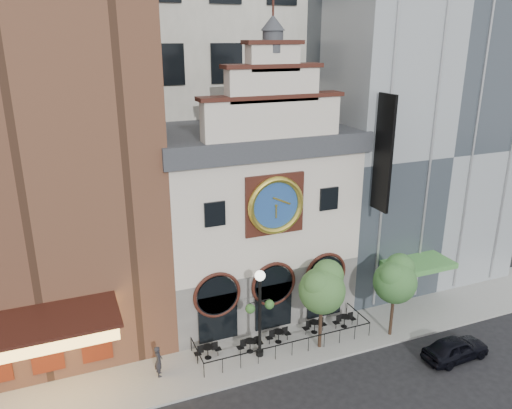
{
  "coord_description": "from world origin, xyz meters",
  "views": [
    {
      "loc": [
        -11.25,
        -20.8,
        17.74
      ],
      "look_at": [
        -0.3,
        6.0,
        7.93
      ],
      "focal_mm": 35.0,
      "sensor_mm": 36.0,
      "label": 1
    }
  ],
  "objects": [
    {
      "name": "office_tower",
      "position": [
        0.0,
        20.0,
        20.0
      ],
      "size": [
        20.0,
        16.0,
        40.0
      ],
      "primitive_type": "cube",
      "color": "beige",
      "rests_on": "ground"
    },
    {
      "name": "car_right",
      "position": [
        8.67,
        -2.45,
        0.7
      ],
      "size": [
        4.15,
        1.82,
        1.39
      ],
      "primitive_type": "imported",
      "rotation": [
        0.0,
        0.0,
        1.62
      ],
      "color": "black",
      "rests_on": "ground"
    },
    {
      "name": "cafe_railing",
      "position": [
        0.0,
        2.5,
        0.6
      ],
      "size": [
        10.6,
        2.6,
        0.9
      ],
      "primitive_type": null,
      "color": "black",
      "rests_on": "sidewalk"
    },
    {
      "name": "ground",
      "position": [
        0.0,
        0.0,
        0.0
      ],
      "size": [
        120.0,
        120.0,
        0.0
      ],
      "primitive_type": "plane",
      "color": "black",
      "rests_on": "ground"
    },
    {
      "name": "lamppost",
      "position": [
        -1.74,
        1.91,
        3.5
      ],
      "size": [
        1.73,
        0.59,
        5.42
      ],
      "rotation": [
        0.0,
        0.0,
        0.02
      ],
      "color": "black",
      "rests_on": "sidewalk"
    },
    {
      "name": "clock_building",
      "position": [
        0.0,
        7.82,
        6.69
      ],
      "size": [
        12.6,
        8.78,
        18.65
      ],
      "color": "#605E5B",
      "rests_on": "ground"
    },
    {
      "name": "theater_building",
      "position": [
        -13.0,
        9.96,
        12.6
      ],
      "size": [
        14.0,
        15.6,
        25.0
      ],
      "color": "brown",
      "rests_on": "ground"
    },
    {
      "name": "tree_right",
      "position": [
        6.64,
        0.88,
        3.97
      ],
      "size": [
        2.71,
        2.61,
        5.21
      ],
      "color": "#382619",
      "rests_on": "sidewalk"
    },
    {
      "name": "bistro_2",
      "position": [
        -0.19,
        2.68,
        0.61
      ],
      "size": [
        1.58,
        0.68,
        0.9
      ],
      "color": "black",
      "rests_on": "sidewalk"
    },
    {
      "name": "bistro_4",
      "position": [
        4.39,
        2.63,
        0.61
      ],
      "size": [
        1.58,
        0.68,
        0.9
      ],
      "color": "black",
      "rests_on": "sidewalk"
    },
    {
      "name": "retail_building",
      "position": [
        12.99,
        9.99,
        10.14
      ],
      "size": [
        14.0,
        14.4,
        20.0
      ],
      "color": "gray",
      "rests_on": "ground"
    },
    {
      "name": "bistro_1",
      "position": [
        -2.14,
        2.43,
        0.61
      ],
      "size": [
        1.58,
        0.68,
        0.9
      ],
      "color": "black",
      "rests_on": "sidewalk"
    },
    {
      "name": "bistro_3",
      "position": [
        2.32,
        2.77,
        0.61
      ],
      "size": [
        1.58,
        0.68,
        0.9
      ],
      "color": "black",
      "rests_on": "sidewalk"
    },
    {
      "name": "bistro_0",
      "position": [
        -4.6,
        2.79,
        0.61
      ],
      "size": [
        1.58,
        0.68,
        0.9
      ],
      "color": "black",
      "rests_on": "sidewalk"
    },
    {
      "name": "sidewalk",
      "position": [
        0.0,
        2.5,
        0.07
      ],
      "size": [
        44.0,
        5.0,
        0.15
      ],
      "primitive_type": "cube",
      "color": "gray",
      "rests_on": "ground"
    },
    {
      "name": "pedestrian",
      "position": [
        -7.51,
        2.33,
        1.06
      ],
      "size": [
        0.49,
        0.7,
        1.81
      ],
      "primitive_type": "imported",
      "rotation": [
        0.0,
        0.0,
        1.48
      ],
      "color": "black",
      "rests_on": "sidewalk"
    },
    {
      "name": "tree_left",
      "position": [
        1.94,
        1.39,
        4.11
      ],
      "size": [
        2.81,
        2.7,
        5.41
      ],
      "color": "#382619",
      "rests_on": "sidewalk"
    }
  ]
}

